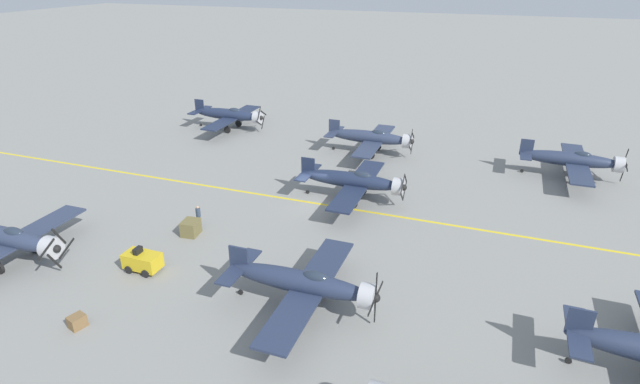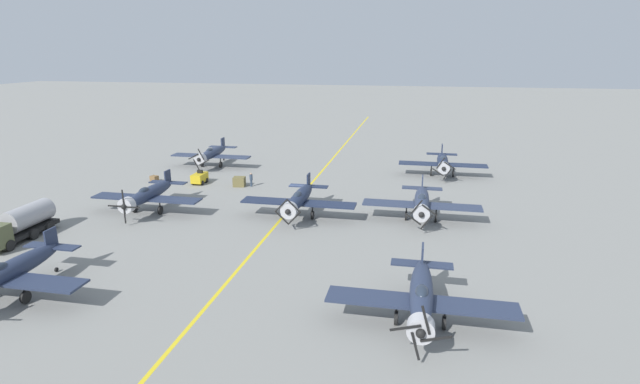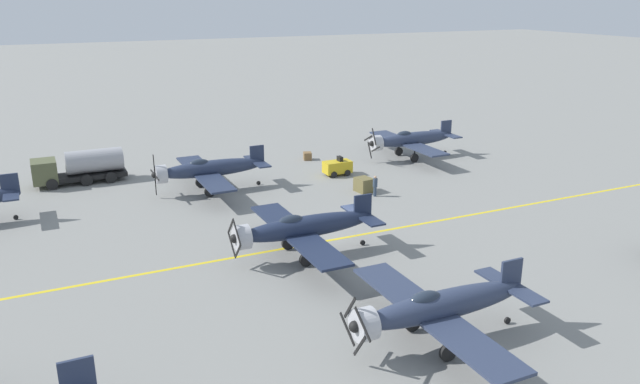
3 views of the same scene
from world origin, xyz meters
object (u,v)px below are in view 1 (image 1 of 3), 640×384
(ground_crew_walking, at_px, (198,215))
(supply_crate_mid_lane, at_px, (191,228))
(airplane_near_left, at_px, (230,115))
(airplane_mid_center, at_px, (354,181))
(airplane_near_right, at_px, (8,238))
(airplane_far_left, at_px, (573,160))
(airplane_mid_right, at_px, (304,283))
(supply_crate_by_tanker, at_px, (77,321))
(tow_tractor, at_px, (142,261))
(airplane_mid_left, at_px, (372,138))

(ground_crew_walking, distance_m, supply_crate_mid_lane, 1.60)
(airplane_near_left, relative_size, airplane_mid_center, 1.00)
(airplane_near_right, relative_size, ground_crew_walking, 6.66)
(airplane_far_left, bearing_deg, airplane_near_left, -96.68)
(airplane_mid_right, relative_size, supply_crate_mid_lane, 8.13)
(airplane_mid_center, bearing_deg, airplane_mid_right, 18.65)
(airplane_mid_right, xyz_separation_m, supply_crate_mid_lane, (-5.80, -12.18, -1.40))
(airplane_near_right, xyz_separation_m, ground_crew_walking, (-9.52, 9.65, -1.03))
(airplane_near_right, height_order, supply_crate_by_tanker, airplane_near_right)
(airplane_mid_center, bearing_deg, airplane_near_left, -112.58)
(airplane_near_right, distance_m, airplane_near_left, 33.89)
(airplane_mid_center, xyz_separation_m, tow_tractor, (16.19, -10.80, -1.22))
(airplane_mid_center, bearing_deg, airplane_far_left, 136.40)
(airplane_mid_left, relative_size, supply_crate_mid_lane, 8.13)
(airplane_far_left, relative_size, ground_crew_walking, 6.66)
(tow_tractor, relative_size, supply_crate_mid_lane, 1.76)
(airplane_near_right, height_order, airplane_mid_left, same)
(airplane_far_left, height_order, tow_tractor, airplane_far_left)
(airplane_far_left, xyz_separation_m, supply_crate_by_tanker, (35.32, -29.73, -1.62))
(airplane_near_left, xyz_separation_m, airplane_far_left, (2.62, 40.66, 0.00))
(airplane_mid_left, relative_size, airplane_mid_center, 1.00)
(airplane_mid_center, relative_size, supply_crate_by_tanker, 12.79)
(airplane_near_right, relative_size, airplane_mid_center, 1.00)
(airplane_mid_right, distance_m, airplane_mid_center, 16.46)
(airplane_mid_left, bearing_deg, supply_crate_by_tanker, -30.60)
(airplane_mid_right, relative_size, airplane_mid_center, 1.00)
(ground_crew_walking, bearing_deg, tow_tractor, -0.29)
(airplane_mid_right, distance_m, airplane_far_left, 33.93)
(ground_crew_walking, xyz_separation_m, supply_crate_by_tanker, (13.59, 0.20, -0.59))
(airplane_mid_center, bearing_deg, airplane_near_right, -34.84)
(airplane_mid_left, height_order, supply_crate_mid_lane, airplane_mid_left)
(tow_tractor, distance_m, supply_crate_mid_lane, 5.62)
(airplane_near_left, height_order, ground_crew_walking, airplane_near_left)
(airplane_near_right, distance_m, ground_crew_walking, 13.59)
(airplane_mid_left, xyz_separation_m, ground_crew_walking, (21.62, -9.09, -1.03))
(ground_crew_walking, bearing_deg, airplane_mid_center, 130.02)
(airplane_near_left, bearing_deg, airplane_mid_right, 23.49)
(airplane_near_left, xyz_separation_m, supply_crate_mid_lane, (25.89, 10.97, -1.40))
(airplane_mid_right, relative_size, airplane_far_left, 1.00)
(airplane_mid_center, distance_m, supply_crate_by_tanker, 25.02)
(airplane_mid_center, xyz_separation_m, supply_crate_mid_lane, (10.58, -10.53, -1.40))
(airplane_near_right, distance_m, supply_crate_mid_lane, 12.78)
(airplane_near_left, bearing_deg, airplane_near_right, -10.81)
(supply_crate_mid_lane, bearing_deg, airplane_far_left, 128.09)
(ground_crew_walking, relative_size, supply_crate_by_tanker, 1.92)
(airplane_far_left, relative_size, supply_crate_by_tanker, 12.79)
(airplane_mid_right, bearing_deg, tow_tractor, -106.18)
(airplane_mid_right, distance_m, supply_crate_mid_lane, 13.56)
(airplane_near_left, bearing_deg, tow_tractor, 6.10)
(airplane_mid_center, relative_size, airplane_far_left, 1.00)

